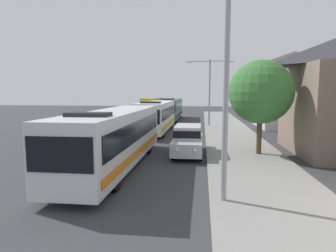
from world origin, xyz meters
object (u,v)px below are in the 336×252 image
object	(u,v)px
box_truck_oncoming	(151,108)
roadside_tree	(261,92)
bus_lead	(116,136)
streetlamp_near	(227,58)
bus_middle	(171,108)
streetlamp_mid	(210,85)
white_suv	(188,139)
bus_second_in_line	(157,115)

from	to	relation	value
box_truck_oncoming	roadside_tree	distance (m)	27.38
bus_lead	streetlamp_near	distance (m)	7.94
bus_lead	bus_middle	distance (m)	26.69
box_truck_oncoming	streetlamp_mid	size ratio (longest dim) A/B	1.03
white_suv	bus_second_in_line	bearing A→B (deg)	109.78
roadside_tree	box_truck_oncoming	bearing A→B (deg)	114.89
bus_middle	streetlamp_near	size ratio (longest dim) A/B	1.45
box_truck_oncoming	roadside_tree	bearing A→B (deg)	-65.11
bus_second_in_line	bus_middle	world-z (taller)	same
white_suv	roadside_tree	bearing A→B (deg)	2.05
bus_lead	bus_middle	world-z (taller)	same
bus_second_in_line	box_truck_oncoming	size ratio (longest dim) A/B	1.40
bus_lead	bus_second_in_line	distance (m)	13.76
box_truck_oncoming	roadside_tree	world-z (taller)	roadside_tree
bus_second_in_line	streetlamp_mid	xyz separation A→B (m)	(5.40, 5.50, 3.17)
bus_second_in_line	streetlamp_mid	world-z (taller)	streetlamp_mid
bus_second_in_line	roadside_tree	world-z (taller)	roadside_tree
bus_lead	streetlamp_near	world-z (taller)	streetlamp_near
bus_middle	box_truck_oncoming	size ratio (longest dim) A/B	1.51
streetlamp_mid	roadside_tree	bearing A→B (deg)	-79.91
white_suv	streetlamp_near	world-z (taller)	streetlamp_near
bus_second_in_line	white_suv	size ratio (longest dim) A/B	2.20
box_truck_oncoming	streetlamp_near	distance (m)	34.34
bus_lead	bus_second_in_line	size ratio (longest dim) A/B	1.12
streetlamp_near	roadside_tree	xyz separation A→B (m)	(2.78, 8.29, -1.16)
streetlamp_mid	roadside_tree	distance (m)	15.89
roadside_tree	bus_middle	bearing A→B (deg)	109.53
bus_second_in_line	streetlamp_near	bearing A→B (deg)	-73.66
streetlamp_mid	roadside_tree	size ratio (longest dim) A/B	1.30
box_truck_oncoming	streetlamp_near	xyz separation A→B (m)	(8.70, -33.04, 3.48)
white_suv	box_truck_oncoming	size ratio (longest dim) A/B	0.64
white_suv	box_truck_oncoming	distance (m)	25.88
bus_second_in_line	streetlamp_near	xyz separation A→B (m)	(5.40, -18.41, 3.50)
white_suv	streetlamp_near	size ratio (longest dim) A/B	0.61
bus_lead	bus_middle	xyz separation A→B (m)	(-0.00, 26.69, -0.00)
bus_middle	streetlamp_near	xyz separation A→B (m)	(5.40, -31.34, 3.50)
bus_lead	streetlamp_near	bearing A→B (deg)	-40.77
bus_second_in_line	white_suv	world-z (taller)	bus_second_in_line
white_suv	streetlamp_mid	size ratio (longest dim) A/B	0.66
bus_middle	streetlamp_mid	distance (m)	9.71
streetlamp_near	streetlamp_mid	xyz separation A→B (m)	(0.00, 23.91, -0.33)
roadside_tree	streetlamp_near	bearing A→B (deg)	-108.53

